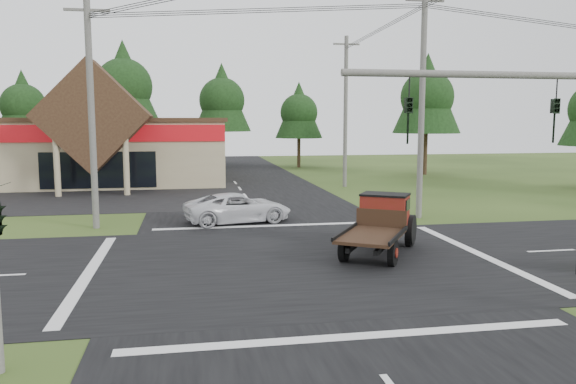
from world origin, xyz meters
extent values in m
plane|color=#2B3F16|center=(0.00, 0.00, 0.00)|extent=(120.00, 120.00, 0.00)
cube|color=black|center=(0.00, 0.00, 0.01)|extent=(12.00, 120.00, 0.02)
cube|color=black|center=(0.00, 0.00, 0.01)|extent=(120.00, 12.00, 0.02)
cube|color=black|center=(-14.00, 19.00, 0.01)|extent=(28.00, 14.00, 0.02)
cube|color=tan|center=(-16.00, 30.00, 2.50)|extent=(30.00, 15.00, 5.00)
cube|color=#361F16|center=(-16.00, 30.00, 5.05)|extent=(30.40, 15.40, 0.30)
cube|color=#AE0D13|center=(-16.00, 22.45, 4.10)|extent=(30.00, 0.12, 1.20)
cube|color=#361F16|center=(-10.00, 21.50, 5.30)|extent=(7.78, 4.00, 7.78)
cylinder|color=tan|center=(-12.20, 19.80, 2.00)|extent=(0.40, 0.40, 4.00)
cylinder|color=tan|center=(-7.80, 19.80, 2.00)|extent=(0.40, 0.40, 4.00)
cube|color=black|center=(-10.00, 22.48, 1.50)|extent=(8.00, 0.08, 2.60)
cylinder|color=#595651|center=(3.50, -7.50, 6.00)|extent=(8.00, 0.16, 0.16)
imported|color=black|center=(4.50, -7.50, 5.00)|extent=(0.16, 0.20, 1.00)
imported|color=black|center=(1.00, -7.50, 5.00)|extent=(0.16, 0.20, 1.00)
cylinder|color=#595651|center=(-8.00, 8.00, 5.25)|extent=(0.30, 0.30, 10.50)
cube|color=#595651|center=(-8.00, 8.00, 9.90)|extent=(2.00, 0.12, 0.12)
cylinder|color=#595651|center=(8.00, 8.00, 5.75)|extent=(0.30, 0.30, 11.50)
cube|color=#595651|center=(8.00, 8.00, 10.90)|extent=(2.00, 0.12, 0.12)
cylinder|color=#595651|center=(8.00, 22.00, 5.60)|extent=(0.30, 0.30, 11.20)
cube|color=#595651|center=(8.00, 22.00, 10.60)|extent=(2.00, 0.12, 0.12)
cylinder|color=#332316|center=(-20.00, 42.00, 1.75)|extent=(0.36, 0.36, 3.50)
cone|color=black|center=(-20.00, 42.00, 6.80)|extent=(5.60, 5.60, 6.60)
sphere|color=black|center=(-20.00, 42.00, 6.50)|extent=(4.40, 4.40, 4.40)
cylinder|color=#332316|center=(-10.00, 41.00, 2.27)|extent=(0.36, 0.36, 4.55)
cone|color=black|center=(-10.00, 41.00, 8.84)|extent=(7.28, 7.28, 8.58)
sphere|color=black|center=(-10.00, 41.00, 8.45)|extent=(5.72, 5.72, 5.72)
cylinder|color=#332316|center=(0.00, 42.00, 1.92)|extent=(0.36, 0.36, 3.85)
cone|color=black|center=(0.00, 42.00, 7.48)|extent=(6.16, 6.16, 7.26)
sphere|color=black|center=(0.00, 42.00, 7.15)|extent=(4.84, 4.84, 4.84)
cylinder|color=#332316|center=(8.00, 40.00, 1.57)|extent=(0.36, 0.36, 3.15)
cone|color=black|center=(8.00, 40.00, 6.12)|extent=(5.04, 5.04, 5.94)
sphere|color=black|center=(8.00, 40.00, 5.85)|extent=(3.96, 3.96, 3.96)
cylinder|color=#332316|center=(18.00, 30.00, 1.92)|extent=(0.36, 0.36, 3.85)
cone|color=black|center=(18.00, 30.00, 7.48)|extent=(6.16, 6.16, 7.26)
sphere|color=black|center=(18.00, 30.00, 7.15)|extent=(4.84, 4.84, 4.84)
imported|color=silver|center=(-1.32, 8.34, 0.73)|extent=(5.63, 3.47, 1.46)
camera|label=1|loc=(-3.69, -19.02, 5.01)|focal=35.00mm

